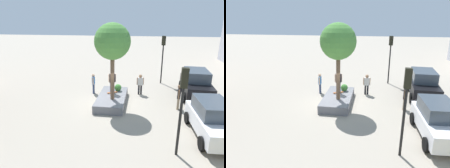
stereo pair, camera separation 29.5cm
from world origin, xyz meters
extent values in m
plane|color=#9E9384|center=(0.00, 0.00, 0.00)|extent=(120.00, 120.00, 0.00)
cube|color=slate|center=(-0.18, 0.18, 0.29)|extent=(4.23, 2.00, 0.57)
cylinder|color=brown|center=(0.47, 0.30, 2.25)|extent=(0.28, 0.28, 3.36)
sphere|color=#4C8C3D|center=(0.47, 0.30, 4.60)|extent=(2.40, 2.40, 2.40)
sphere|color=#3D7A33|center=(-1.27, 0.49, 0.84)|extent=(0.55, 0.55, 0.55)
cube|color=brown|center=(-0.69, 0.12, 0.64)|extent=(0.58, 0.80, 0.02)
sphere|color=beige|center=(-0.90, 0.30, 0.60)|extent=(0.06, 0.06, 0.06)
sphere|color=beige|center=(-0.75, 0.38, 0.60)|extent=(0.06, 0.06, 0.06)
sphere|color=beige|center=(-0.64, -0.14, 0.60)|extent=(0.06, 0.06, 0.06)
sphere|color=beige|center=(-0.49, -0.06, 0.60)|extent=(0.06, 0.06, 0.06)
cylinder|color=navy|center=(-0.66, 0.03, 1.05)|extent=(0.15, 0.15, 0.81)
cylinder|color=navy|center=(-0.73, 0.21, 1.05)|extent=(0.15, 0.15, 0.81)
cube|color=black|center=(-0.69, 0.12, 1.77)|extent=(0.35, 0.50, 0.63)
cylinder|color=#D8AD8C|center=(-0.61, -0.10, 1.79)|extent=(0.10, 0.10, 0.60)
cylinder|color=#D8AD8C|center=(-0.78, 0.34, 1.79)|extent=(0.10, 0.10, 0.60)
sphere|color=#D8AD8C|center=(-0.69, 0.12, 2.22)|extent=(0.26, 0.26, 0.26)
cube|color=black|center=(-2.50, 6.59, 0.85)|extent=(4.67, 2.17, 0.92)
cube|color=#38424C|center=(-2.73, 6.61, 1.72)|extent=(2.65, 1.83, 0.82)
cylinder|color=black|center=(-0.99, 7.47, 0.39)|extent=(0.79, 0.27, 0.78)
cylinder|color=black|center=(-1.09, 5.55, 0.39)|extent=(0.79, 0.27, 0.78)
cylinder|color=black|center=(-3.91, 7.63, 0.39)|extent=(0.79, 0.27, 0.78)
cylinder|color=black|center=(-4.02, 5.71, 0.39)|extent=(0.79, 0.27, 0.78)
cube|color=white|center=(3.49, 6.06, 0.77)|extent=(4.26, 2.00, 0.83)
cube|color=#38424C|center=(3.28, 6.05, 1.56)|extent=(2.42, 1.68, 0.75)
cylinder|color=black|center=(4.87, 5.27, 0.35)|extent=(0.72, 0.25, 0.71)
cylinder|color=black|center=(2.11, 6.85, 0.35)|extent=(0.72, 0.25, 0.71)
cylinder|color=black|center=(2.21, 5.11, 0.35)|extent=(0.72, 0.25, 0.71)
cylinder|color=black|center=(5.38, 4.03, 1.64)|extent=(0.12, 0.12, 3.28)
cube|color=black|center=(5.38, 4.03, 3.70)|extent=(0.26, 0.29, 0.85)
sphere|color=red|center=(5.23, 4.04, 3.95)|extent=(0.14, 0.14, 0.14)
sphere|color=gold|center=(5.23, 4.04, 3.67)|extent=(0.14, 0.14, 0.14)
sphere|color=green|center=(5.23, 4.04, 3.39)|extent=(0.14, 0.14, 0.14)
cylinder|color=black|center=(-5.70, 4.14, 1.82)|extent=(0.12, 0.12, 3.65)
cube|color=black|center=(-5.70, 4.14, 4.07)|extent=(0.37, 0.37, 0.85)
sphere|color=red|center=(-5.80, 4.25, 4.32)|extent=(0.14, 0.14, 0.14)
sphere|color=gold|center=(-5.80, 4.25, 4.04)|extent=(0.14, 0.14, 0.14)
sphere|color=green|center=(-5.80, 4.25, 3.76)|extent=(0.14, 0.14, 0.14)
cylinder|color=#847056|center=(0.14, 4.89, 0.42)|extent=(0.15, 0.15, 0.84)
cylinder|color=#847056|center=(0.34, 4.84, 0.42)|extent=(0.15, 0.15, 0.84)
cube|color=black|center=(0.24, 4.87, 1.17)|extent=(0.51, 0.31, 0.66)
cylinder|color=brown|center=(-0.01, 4.92, 1.19)|extent=(0.10, 0.10, 0.62)
cylinder|color=brown|center=(0.48, 4.81, 1.19)|extent=(0.10, 0.10, 0.62)
sphere|color=brown|center=(0.24, 4.87, 1.64)|extent=(0.27, 0.27, 0.27)
cylinder|color=navy|center=(-2.09, -1.67, 0.40)|extent=(0.15, 0.15, 0.80)
cylinder|color=navy|center=(-1.90, -1.65, 0.40)|extent=(0.15, 0.15, 0.80)
cube|color=#2D6BB2|center=(-2.00, -1.66, 1.11)|extent=(0.47, 0.23, 0.63)
cylinder|color=#D8AD8C|center=(-2.23, -1.68, 1.13)|extent=(0.10, 0.10, 0.59)
cylinder|color=#D8AD8C|center=(-1.76, -1.64, 1.13)|extent=(0.10, 0.10, 0.59)
sphere|color=#D8AD8C|center=(-2.00, -1.66, 1.55)|extent=(0.26, 0.26, 0.26)
cylinder|color=black|center=(-2.31, 2.29, 0.40)|extent=(0.15, 0.15, 0.81)
cylinder|color=black|center=(-2.29, 2.10, 0.40)|extent=(0.15, 0.15, 0.81)
cube|color=silver|center=(-2.30, 2.19, 1.12)|extent=(0.26, 0.48, 0.63)
cylinder|color=#9E7251|center=(-2.33, 2.43, 1.14)|extent=(0.10, 0.10, 0.60)
cylinder|color=#9E7251|center=(-2.27, 1.96, 1.14)|extent=(0.10, 0.10, 0.60)
sphere|color=#9E7251|center=(-2.30, 2.19, 1.57)|extent=(0.26, 0.26, 0.26)
camera|label=1|loc=(13.73, 2.28, 6.03)|focal=32.65mm
camera|label=2|loc=(13.68, 2.58, 6.03)|focal=32.65mm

